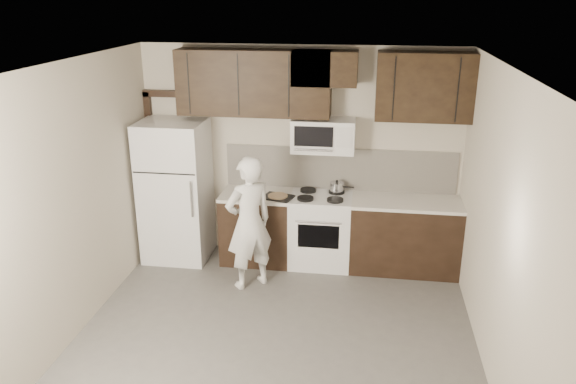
% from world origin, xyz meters
% --- Properties ---
extents(floor, '(4.50, 4.50, 0.00)m').
position_xyz_m(floor, '(0.00, 0.00, 0.00)').
color(floor, '#575451').
rests_on(floor, ground).
extents(back_wall, '(4.00, 0.00, 4.00)m').
position_xyz_m(back_wall, '(0.00, 2.25, 1.35)').
color(back_wall, '#BEB5A2').
rests_on(back_wall, ground).
extents(ceiling, '(4.50, 4.50, 0.00)m').
position_xyz_m(ceiling, '(0.00, 0.00, 2.70)').
color(ceiling, white).
rests_on(ceiling, back_wall).
extents(counter_run, '(2.95, 0.64, 0.91)m').
position_xyz_m(counter_run, '(0.60, 1.94, 0.46)').
color(counter_run, black).
rests_on(counter_run, floor).
extents(stove, '(0.76, 0.66, 0.94)m').
position_xyz_m(stove, '(0.30, 1.94, 0.46)').
color(stove, white).
rests_on(stove, floor).
extents(backsplash, '(2.90, 0.02, 0.54)m').
position_xyz_m(backsplash, '(0.50, 2.24, 1.18)').
color(backsplash, silver).
rests_on(backsplash, counter_run).
extents(upper_cabinets, '(3.48, 0.35, 0.78)m').
position_xyz_m(upper_cabinets, '(0.21, 2.08, 2.28)').
color(upper_cabinets, black).
rests_on(upper_cabinets, back_wall).
extents(microwave, '(0.76, 0.42, 0.40)m').
position_xyz_m(microwave, '(0.30, 2.06, 1.65)').
color(microwave, white).
rests_on(microwave, upper_cabinets).
extents(refrigerator, '(0.80, 0.76, 1.80)m').
position_xyz_m(refrigerator, '(-1.55, 1.89, 0.90)').
color(refrigerator, white).
rests_on(refrigerator, floor).
extents(door_trim, '(0.50, 0.08, 2.12)m').
position_xyz_m(door_trim, '(-1.92, 2.21, 1.25)').
color(door_trim, black).
rests_on(door_trim, floor).
extents(saucepan, '(0.30, 0.18, 0.17)m').
position_xyz_m(saucepan, '(0.48, 2.09, 0.98)').
color(saucepan, silver).
rests_on(saucepan, stove).
extents(baking_tray, '(0.41, 0.35, 0.02)m').
position_xyz_m(baking_tray, '(-0.22, 1.80, 0.92)').
color(baking_tray, black).
rests_on(baking_tray, counter_run).
extents(pizza, '(0.29, 0.29, 0.02)m').
position_xyz_m(pizza, '(-0.22, 1.80, 0.94)').
color(pizza, tan).
rests_on(pizza, baking_tray).
extents(person, '(0.69, 0.66, 1.59)m').
position_xyz_m(person, '(-0.47, 1.25, 0.79)').
color(person, silver).
rests_on(person, floor).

